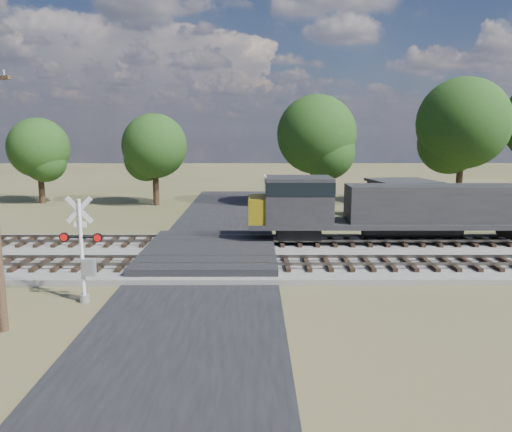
{
  "coord_description": "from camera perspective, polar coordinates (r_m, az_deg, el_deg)",
  "views": [
    {
      "loc": [
        2.42,
        -25.74,
        6.83
      ],
      "look_at": [
        2.5,
        2.0,
        2.07
      ],
      "focal_mm": 35.0,
      "sensor_mm": 36.0,
      "label": 1
    }
  ],
  "objects": [
    {
      "name": "road",
      "position": [
        26.73,
        -5.37,
        -5.01
      ],
      "size": [
        7.0,
        60.0,
        0.08
      ],
      "primitive_type": "cube",
      "color": "black",
      "rests_on": "ground"
    },
    {
      "name": "track_near",
      "position": [
        24.6,
        1.48,
        -5.38
      ],
      "size": [
        140.0,
        2.6,
        0.33
      ],
      "color": "black",
      "rests_on": "ballast_bed"
    },
    {
      "name": "treeline",
      "position": [
        47.1,
        13.9,
        9.78
      ],
      "size": [
        86.03,
        10.01,
        11.96
      ],
      "color": "black",
      "rests_on": "ground"
    },
    {
      "name": "ballast_bed",
      "position": [
        28.12,
        15.53,
        -4.36
      ],
      "size": [
        140.0,
        10.0,
        0.3
      ],
      "primitive_type": "cube",
      "color": "gray",
      "rests_on": "ground"
    },
    {
      "name": "crossing_signal_far",
      "position": [
        34.26,
        3.31,
        0.86
      ],
      "size": [
        1.5,
        0.35,
        3.73
      ],
      "rotation": [
        0.0,
        0.0,
        3.27
      ],
      "color": "silver",
      "rests_on": "ground"
    },
    {
      "name": "equipment_shed",
      "position": [
        40.2,
        16.33,
        1.81
      ],
      "size": [
        5.24,
        5.24,
        3.08
      ],
      "rotation": [
        0.0,
        0.0,
        0.18
      ],
      "color": "#4F3221",
      "rests_on": "ground"
    },
    {
      "name": "crossing_signal_near",
      "position": [
        21.0,
        -19.02,
        -4.67
      ],
      "size": [
        1.74,
        0.38,
        4.32
      ],
      "rotation": [
        0.0,
        0.0,
        -0.07
      ],
      "color": "silver",
      "rests_on": "ground"
    },
    {
      "name": "crossing_panel",
      "position": [
        27.15,
        -5.29,
        -4.18
      ],
      "size": [
        7.0,
        9.0,
        0.62
      ],
      "primitive_type": "cube",
      "color": "#262628",
      "rests_on": "ground"
    },
    {
      "name": "track_far",
      "position": [
        29.46,
        1.21,
        -2.84
      ],
      "size": [
        140.0,
        2.6,
        0.33
      ],
      "color": "black",
      "rests_on": "ballast_bed"
    },
    {
      "name": "ground",
      "position": [
        26.74,
        -5.37,
        -5.1
      ],
      "size": [
        160.0,
        160.0,
        0.0
      ],
      "primitive_type": "plane",
      "color": "#414726",
      "rests_on": "ground"
    }
  ]
}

